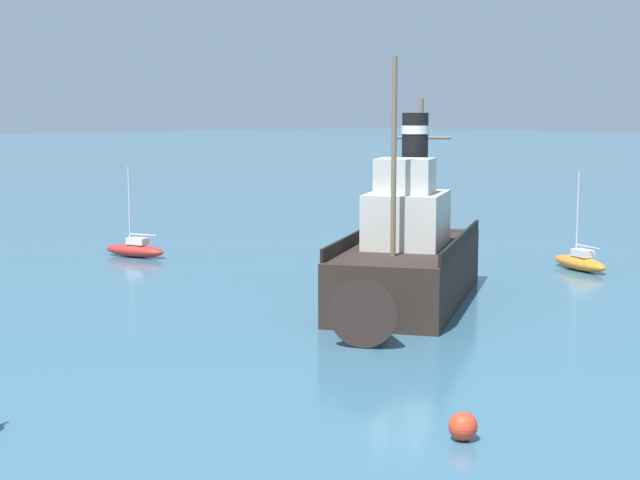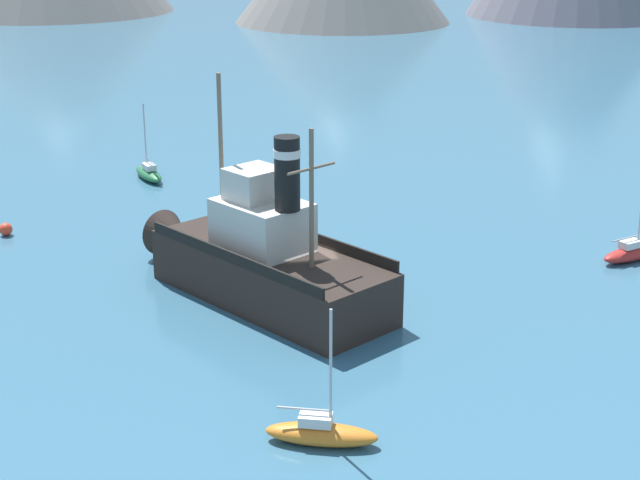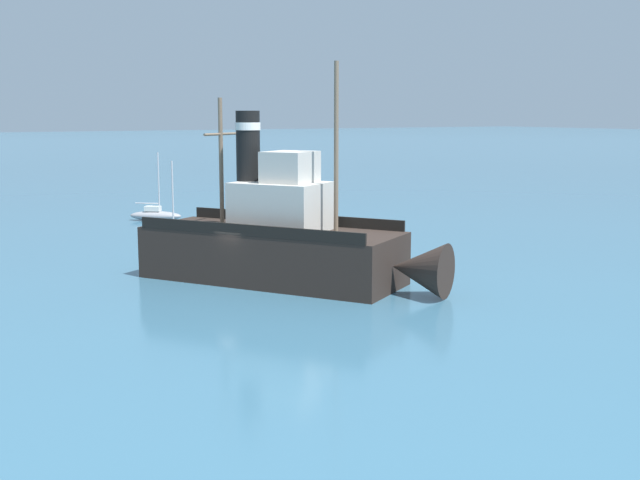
{
  "view_description": "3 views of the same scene",
  "coord_description": "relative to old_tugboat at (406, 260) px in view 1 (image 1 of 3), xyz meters",
  "views": [
    {
      "loc": [
        -28.71,
        29.85,
        7.88
      ],
      "look_at": [
        0.93,
        2.99,
        2.59
      ],
      "focal_mm": 55.0,
      "sensor_mm": 36.0,
      "label": 1
    },
    {
      "loc": [
        -7.35,
        -40.12,
        17.27
      ],
      "look_at": [
        1.29,
        3.13,
        1.75
      ],
      "focal_mm": 55.0,
      "sensor_mm": 36.0,
      "label": 2
    },
    {
      "loc": [
        15.13,
        32.75,
        7.73
      ],
      "look_at": [
        -3.15,
        1.94,
        2.01
      ],
      "focal_mm": 45.0,
      "sensor_mm": 36.0,
      "label": 3
    }
  ],
  "objects": [
    {
      "name": "ground_plane",
      "position": [
        1.86,
        -0.8,
        -1.83
      ],
      "size": [
        600.0,
        600.0,
        0.0
      ],
      "primitive_type": "plane",
      "color": "#38667F"
    },
    {
      "name": "old_tugboat",
      "position": [
        0.0,
        0.0,
        0.0
      ],
      "size": [
        10.54,
        13.98,
        9.9
      ],
      "color": "#2D231E",
      "rests_on": "ground"
    },
    {
      "name": "sailboat_orange",
      "position": [
        0.15,
        -12.9,
        -1.4
      ],
      "size": [
        3.95,
        2.33,
        4.9
      ],
      "color": "orange",
      "rests_on": "ground"
    },
    {
      "name": "sailboat_red",
      "position": [
        18.88,
        1.17,
        -1.4
      ],
      "size": [
        3.95,
        2.32,
        4.9
      ],
      "color": "#B22823",
      "rests_on": "ground"
    },
    {
      "name": "mooring_buoy",
      "position": [
        -12.3,
        11.22,
        -1.48
      ],
      "size": [
        0.71,
        0.71,
        0.71
      ],
      "primitive_type": "sphere",
      "color": "red",
      "rests_on": "ground"
    }
  ]
}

